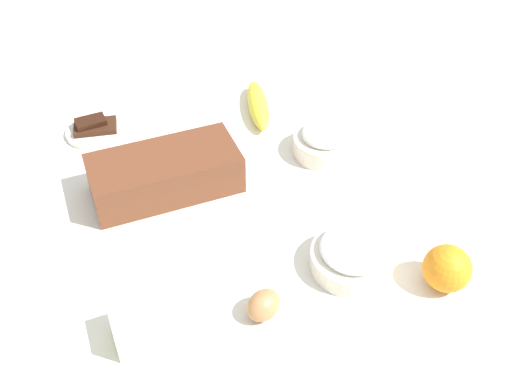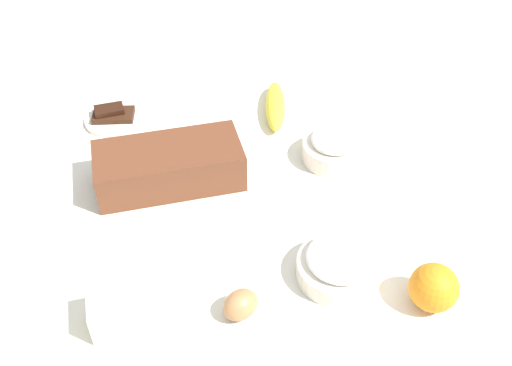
% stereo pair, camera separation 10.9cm
% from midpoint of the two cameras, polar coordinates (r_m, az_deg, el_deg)
% --- Properties ---
extents(ground_plane, '(2.40, 2.40, 0.02)m').
position_cam_midpoint_polar(ground_plane, '(1.12, -2.78, -2.04)').
color(ground_plane, silver).
extents(loaf_pan, '(0.29, 0.16, 0.08)m').
position_cam_midpoint_polar(loaf_pan, '(1.13, -11.60, 0.88)').
color(loaf_pan, brown).
rests_on(loaf_pan, ground_plane).
extents(flour_bowl, '(0.13, 0.13, 0.07)m').
position_cam_midpoint_polar(flour_bowl, '(1.21, 4.12, 3.98)').
color(flour_bowl, silver).
rests_on(flour_bowl, ground_plane).
extents(sugar_bowl, '(0.14, 0.14, 0.06)m').
position_cam_midpoint_polar(sugar_bowl, '(0.98, 6.23, -7.15)').
color(sugar_bowl, silver).
rests_on(sugar_bowl, ground_plane).
extents(banana, '(0.07, 0.19, 0.04)m').
position_cam_midpoint_polar(banana, '(1.33, -2.14, 7.54)').
color(banana, yellow).
rests_on(banana, ground_plane).
extents(orange_fruit, '(0.08, 0.08, 0.08)m').
position_cam_midpoint_polar(orange_fruit, '(0.98, 15.11, -8.20)').
color(orange_fruit, orange).
rests_on(orange_fruit, ground_plane).
extents(butter_block, '(0.10, 0.08, 0.06)m').
position_cam_midpoint_polar(butter_block, '(0.92, -14.39, -13.42)').
color(butter_block, '#F4EDB2').
rests_on(butter_block, ground_plane).
extents(egg_near_butter, '(0.08, 0.07, 0.05)m').
position_cam_midpoint_polar(egg_near_butter, '(0.92, -2.72, -11.98)').
color(egg_near_butter, '#AF7647').
rests_on(egg_near_butter, ground_plane).
extents(chocolate_plate, '(0.13, 0.13, 0.03)m').
position_cam_midpoint_polar(chocolate_plate, '(1.34, -17.68, 4.96)').
color(chocolate_plate, silver).
rests_on(chocolate_plate, ground_plane).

